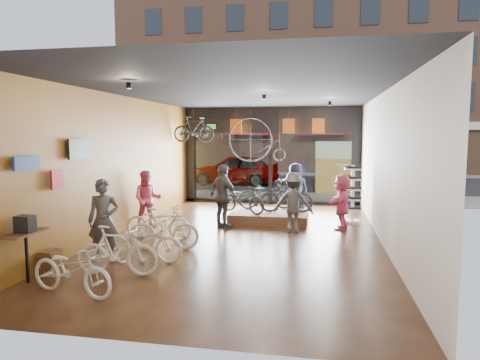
% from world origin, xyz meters
% --- Properties ---
extents(ground_plane, '(7.00, 12.00, 0.04)m').
position_xyz_m(ground_plane, '(0.00, 0.00, -0.02)').
color(ground_plane, black).
rests_on(ground_plane, ground).
extents(ceiling, '(7.00, 12.00, 0.04)m').
position_xyz_m(ceiling, '(0.00, 0.00, 3.82)').
color(ceiling, black).
rests_on(ceiling, ground).
extents(wall_left, '(0.04, 12.00, 3.80)m').
position_xyz_m(wall_left, '(-3.52, 0.00, 1.90)').
color(wall_left, brown).
rests_on(wall_left, ground).
extents(wall_right, '(0.04, 12.00, 3.80)m').
position_xyz_m(wall_right, '(3.52, 0.00, 1.90)').
color(wall_right, beige).
rests_on(wall_right, ground).
extents(wall_back, '(7.00, 0.04, 3.80)m').
position_xyz_m(wall_back, '(0.00, -6.02, 1.90)').
color(wall_back, beige).
rests_on(wall_back, ground).
extents(storefront, '(7.00, 0.26, 3.80)m').
position_xyz_m(storefront, '(0.00, 6.00, 1.90)').
color(storefront, black).
rests_on(storefront, ground).
extents(exit_sign, '(0.35, 0.06, 0.18)m').
position_xyz_m(exit_sign, '(-2.40, 5.88, 3.05)').
color(exit_sign, '#198C26').
rests_on(exit_sign, storefront).
extents(street_road, '(30.00, 18.00, 0.02)m').
position_xyz_m(street_road, '(0.00, 15.00, -0.01)').
color(street_road, black).
rests_on(street_road, ground).
extents(sidewalk_near, '(30.00, 2.40, 0.12)m').
position_xyz_m(sidewalk_near, '(0.00, 7.20, 0.06)').
color(sidewalk_near, slate).
rests_on(sidewalk_near, ground).
extents(sidewalk_far, '(30.00, 2.00, 0.12)m').
position_xyz_m(sidewalk_far, '(0.00, 19.00, 0.06)').
color(sidewalk_far, slate).
rests_on(sidewalk_far, ground).
extents(opposite_building, '(26.00, 5.00, 14.00)m').
position_xyz_m(opposite_building, '(0.00, 21.50, 7.00)').
color(opposite_building, brown).
rests_on(opposite_building, ground).
extents(street_car, '(4.85, 1.95, 1.65)m').
position_xyz_m(street_car, '(-2.67, 12.00, 0.83)').
color(street_car, gray).
rests_on(street_car, street_road).
extents(box_truck, '(1.99, 5.98, 2.36)m').
position_xyz_m(box_truck, '(2.72, 11.00, 1.18)').
color(box_truck, silver).
rests_on(box_truck, street_road).
extents(floor_bike_0, '(1.79, 0.96, 0.89)m').
position_xyz_m(floor_bike_0, '(-2.16, -4.63, 0.45)').
color(floor_bike_0, beige).
rests_on(floor_bike_0, ground_plane).
extents(floor_bike_1, '(1.67, 0.60, 0.98)m').
position_xyz_m(floor_bike_1, '(-1.88, -3.55, 0.49)').
color(floor_bike_1, beige).
rests_on(floor_bike_1, ground_plane).
extents(floor_bike_2, '(1.77, 0.72, 0.91)m').
position_xyz_m(floor_bike_2, '(-1.74, -2.65, 0.46)').
color(floor_bike_2, beige).
rests_on(floor_bike_2, ground_plane).
extents(floor_bike_3, '(1.73, 0.78, 1.00)m').
position_xyz_m(floor_bike_3, '(-1.67, -1.59, 0.50)').
color(floor_bike_3, beige).
rests_on(floor_bike_3, ground_plane).
extents(floor_bike_4, '(1.84, 0.74, 0.95)m').
position_xyz_m(floor_bike_4, '(-2.15, -0.71, 0.47)').
color(floor_bike_4, beige).
rests_on(floor_bike_4, ground_plane).
extents(display_platform, '(2.40, 1.80, 0.30)m').
position_xyz_m(display_platform, '(0.40, 2.29, 0.15)').
color(display_platform, '#4A2B1B').
rests_on(display_platform, ground_plane).
extents(display_bike_left, '(1.74, 1.30, 0.87)m').
position_xyz_m(display_bike_left, '(-0.40, 1.91, 0.74)').
color(display_bike_left, '#202725').
rests_on(display_bike_left, display_platform).
extents(display_bike_mid, '(1.69, 0.59, 1.00)m').
position_xyz_m(display_bike_mid, '(0.92, 2.20, 0.80)').
color(display_bike_mid, '#202725').
rests_on(display_bike_mid, display_platform).
extents(display_bike_right, '(1.91, 1.02, 0.95)m').
position_xyz_m(display_bike_right, '(0.22, 2.75, 0.78)').
color(display_bike_right, '#202725').
rests_on(display_bike_right, display_platform).
extents(customer_0, '(0.75, 0.61, 1.79)m').
position_xyz_m(customer_0, '(-2.59, -2.72, 0.89)').
color(customer_0, '#3F3F44').
rests_on(customer_0, ground_plane).
extents(customer_1, '(0.98, 0.86, 1.68)m').
position_xyz_m(customer_1, '(-3.00, 0.62, 0.84)').
color(customer_1, '#CC4C72').
rests_on(customer_1, ground_plane).
extents(customer_2, '(1.16, 1.03, 1.88)m').
position_xyz_m(customer_2, '(-0.80, 0.97, 0.94)').
color(customer_2, '#3F3F44').
rests_on(customer_2, ground_plane).
extents(customer_3, '(1.12, 0.68, 1.68)m').
position_xyz_m(customer_3, '(1.23, 0.77, 0.84)').
color(customer_3, '#3F3F44').
rests_on(customer_3, ground_plane).
extents(customer_4, '(1.02, 0.84, 1.79)m').
position_xyz_m(customer_4, '(1.15, 3.23, 0.89)').
color(customer_4, '#161C33').
rests_on(customer_4, ground_plane).
extents(customer_5, '(0.80, 1.55, 1.60)m').
position_xyz_m(customer_5, '(2.58, 1.50, 0.80)').
color(customer_5, '#CC4C72').
rests_on(customer_5, ground_plane).
extents(sunglasses_rack, '(0.59, 0.51, 1.79)m').
position_xyz_m(sunglasses_rack, '(2.95, 2.41, 0.90)').
color(sunglasses_rack, white).
rests_on(sunglasses_rack, ground_plane).
extents(wall_merch, '(0.40, 2.40, 2.60)m').
position_xyz_m(wall_merch, '(-3.38, -3.50, 1.30)').
color(wall_merch, navy).
rests_on(wall_merch, wall_left).
extents(penny_farthing, '(2.01, 0.06, 1.61)m').
position_xyz_m(penny_farthing, '(-0.23, 4.43, 2.50)').
color(penny_farthing, black).
rests_on(penny_farthing, ceiling).
extents(hung_bike, '(1.62, 0.59, 0.95)m').
position_xyz_m(hung_bike, '(-2.65, 4.20, 2.93)').
color(hung_bike, '#202725').
rests_on(hung_bike, ceiling).
extents(jersey_left, '(0.45, 0.03, 0.55)m').
position_xyz_m(jersey_left, '(-1.26, 5.20, 3.05)').
color(jersey_left, '#CC5919').
rests_on(jersey_left, ceiling).
extents(jersey_mid, '(0.45, 0.03, 0.55)m').
position_xyz_m(jersey_mid, '(0.76, 5.20, 3.05)').
color(jersey_mid, '#CC5919').
rests_on(jersey_mid, ceiling).
extents(jersey_right, '(0.45, 0.03, 0.55)m').
position_xyz_m(jersey_right, '(1.86, 5.20, 3.05)').
color(jersey_right, '#CC5919').
rests_on(jersey_right, ceiling).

